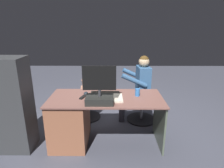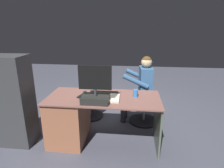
# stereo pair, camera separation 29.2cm
# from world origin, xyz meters

# --- Properties ---
(ground_plane) EXTENTS (10.00, 10.00, 0.00)m
(ground_plane) POSITION_xyz_m (0.00, 0.00, 0.00)
(ground_plane) COLOR #424450
(desk) EXTENTS (1.57, 0.72, 0.71)m
(desk) POSITION_xyz_m (0.43, 0.38, 0.37)
(desk) COLOR brown
(desk) RESTS_ON ground_plane
(monitor) EXTENTS (0.42, 0.25, 0.49)m
(monitor) POSITION_xyz_m (0.07, 0.57, 0.85)
(monitor) COLOR black
(monitor) RESTS_ON desk
(keyboard) EXTENTS (0.42, 0.14, 0.02)m
(keyboard) POSITION_xyz_m (0.02, 0.24, 0.72)
(keyboard) COLOR black
(keyboard) RESTS_ON desk
(computer_mouse) EXTENTS (0.06, 0.10, 0.04)m
(computer_mouse) POSITION_xyz_m (0.29, 0.26, 0.73)
(computer_mouse) COLOR black
(computer_mouse) RESTS_ON desk
(cup) EXTENTS (0.07, 0.07, 0.11)m
(cup) POSITION_xyz_m (-0.44, 0.32, 0.76)
(cup) COLOR #3372BF
(cup) RESTS_ON desk
(tv_remote) EXTENTS (0.09, 0.16, 0.02)m
(tv_remote) POSITION_xyz_m (0.32, 0.39, 0.72)
(tv_remote) COLOR black
(tv_remote) RESTS_ON desk
(notebook_binder) EXTENTS (0.23, 0.30, 0.02)m
(notebook_binder) POSITION_xyz_m (-0.12, 0.43, 0.72)
(notebook_binder) COLOR beige
(notebook_binder) RESTS_ON desk
(office_chair_teddy) EXTENTS (0.50, 0.50, 0.45)m
(office_chair_teddy) POSITION_xyz_m (0.39, -0.40, 0.26)
(office_chair_teddy) COLOR black
(office_chair_teddy) RESTS_ON ground_plane
(teddy_bear) EXTENTS (0.21, 0.21, 0.31)m
(teddy_bear) POSITION_xyz_m (0.39, -0.41, 0.59)
(teddy_bear) COLOR #966954
(teddy_bear) RESTS_ON office_chair_teddy
(visitor_chair) EXTENTS (0.52, 0.52, 0.45)m
(visitor_chair) POSITION_xyz_m (-0.62, -0.31, 0.25)
(visitor_chair) COLOR black
(visitor_chair) RESTS_ON ground_plane
(person) EXTENTS (0.53, 0.51, 1.18)m
(person) POSITION_xyz_m (-0.54, -0.31, 0.69)
(person) COLOR #31567E
(person) RESTS_ON ground_plane
(equipment_rack) EXTENTS (0.44, 0.36, 1.30)m
(equipment_rack) POSITION_xyz_m (1.23, 0.52, 0.65)
(equipment_rack) COLOR #333436
(equipment_rack) RESTS_ON ground_plane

